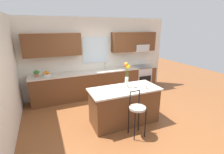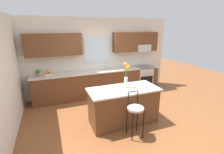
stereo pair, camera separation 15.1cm
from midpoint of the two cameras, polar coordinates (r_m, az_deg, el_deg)
ground_plane at (r=4.65m, az=3.46°, el=-13.76°), size 14.00×14.00×0.00m
wall_left at (r=4.14m, az=-32.43°, el=-0.06°), size 0.12×4.60×2.70m
back_wall_assembly at (r=5.93m, az=-4.08°, el=8.51°), size 5.60×0.50×2.70m
counter_run at (r=5.90m, az=-3.33°, el=-1.95°), size 4.56×0.64×0.92m
sink_faucet at (r=5.96m, az=-1.27°, el=4.21°), size 0.02×0.13×0.23m
oven_range at (r=6.60m, az=11.19°, el=-0.26°), size 0.60×0.64×0.92m
kitchen_island at (r=4.25m, az=4.98°, el=-9.85°), size 1.75×0.80×0.92m
bar_stool_near at (r=3.69m, az=9.31°, el=-11.36°), size 0.36×0.36×1.04m
flower_vase at (r=4.05m, az=5.97°, el=1.63°), size 0.15×0.16×0.64m
mug_ceramic at (r=4.12m, az=12.53°, el=-3.43°), size 0.08×0.08×0.09m
fruit_bowl_oranges at (r=5.50m, az=-20.66°, el=1.14°), size 0.24×0.24×0.16m
potted_plant_small at (r=5.49m, az=-23.66°, el=1.46°), size 0.18×0.12×0.22m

